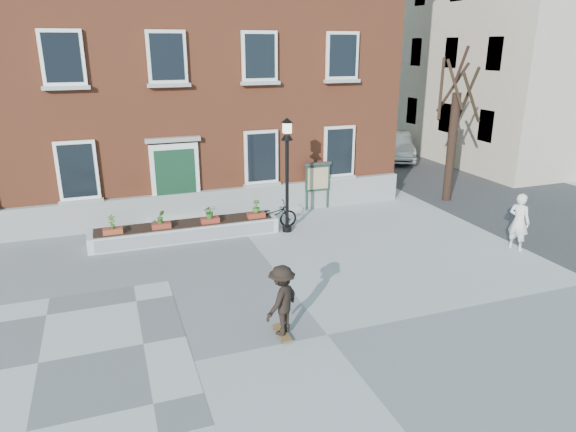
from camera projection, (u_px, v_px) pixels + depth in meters
name	position (u px, v px, depth m)	size (l,w,h in m)	color
ground	(327.00, 335.00, 11.49)	(100.00, 100.00, 0.00)	#9F9FA2
checker_patch	(38.00, 363.00, 10.45)	(6.00, 6.00, 0.01)	slate
bicycle	(272.00, 216.00, 18.01)	(0.64, 1.82, 0.96)	black
parked_car	(394.00, 146.00, 28.95)	(1.65, 4.73, 1.56)	#BBBDC0
bystander	(519.00, 222.00, 16.06)	(0.67, 0.44, 1.83)	silver
brick_building	(151.00, 42.00, 21.33)	(18.40, 10.85, 12.60)	brown
planter_assembly	(186.00, 230.00, 17.16)	(6.20, 1.12, 1.15)	silver
bare_tree	(453.00, 133.00, 20.65)	(1.83, 1.83, 6.16)	black
side_street	(462.00, 31.00, 32.70)	(15.20, 36.00, 14.50)	#3D3D3F
lamp_post	(287.00, 160.00, 17.09)	(0.40, 0.40, 3.93)	black
notice_board	(318.00, 178.00, 19.97)	(1.10, 0.16, 1.87)	#183122
skateboarder	(282.00, 300.00, 11.20)	(1.18, 1.11, 1.68)	brown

